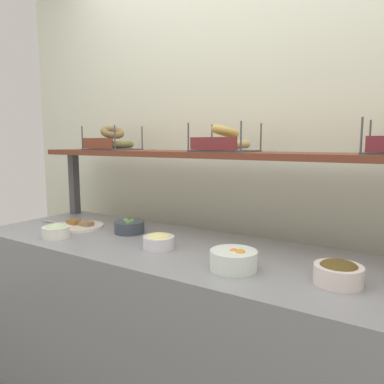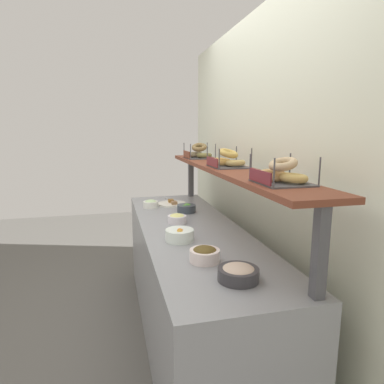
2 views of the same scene
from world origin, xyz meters
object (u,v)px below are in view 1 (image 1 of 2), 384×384
bowl_egg_salad (159,241)px  serving_plate_white (80,226)px  bowl_veggie_mix (129,226)px  serving_spoon_near_plate (56,223)px  bowl_fruit_salad (234,260)px  bagel_basket_sesame (224,142)px  bagel_basket_poppy (112,142)px  bowl_scallion_spread (56,231)px  bowl_chocolate_spread (338,272)px

bowl_egg_salad → serving_plate_white: bowl_egg_salad is taller
bowl_veggie_mix → serving_spoon_near_plate: (-0.51, -0.07, -0.03)m
bowl_veggie_mix → bowl_egg_salad: (0.31, -0.14, 0.00)m
bowl_fruit_salad → serving_spoon_near_plate: bearing=173.8°
serving_plate_white → bagel_basket_sesame: 0.94m
serving_spoon_near_plate → bagel_basket_sesame: bagel_basket_sesame is taller
serving_spoon_near_plate → bagel_basket_poppy: 0.58m
bowl_scallion_spread → bagel_basket_sesame: bearing=34.4°
bowl_fruit_salad → bowl_chocolate_spread: size_ratio=1.10×
serving_spoon_near_plate → bagel_basket_poppy: size_ratio=0.66×
bowl_scallion_spread → serving_spoon_near_plate: size_ratio=0.74×
bowl_scallion_spread → serving_plate_white: 0.23m
bowl_fruit_salad → bagel_basket_sesame: (-0.26, 0.41, 0.44)m
bowl_scallion_spread → serving_spoon_near_plate: bearing=143.1°
bowl_scallion_spread → serving_plate_white: bearing=109.6°
bowl_scallion_spread → bagel_basket_sesame: (0.70, 0.48, 0.44)m
bowl_egg_salad → serving_spoon_near_plate: size_ratio=0.78×
bowl_fruit_salad → bowl_chocolate_spread: 0.37m
serving_spoon_near_plate → bagel_basket_sesame: (0.96, 0.27, 0.47)m
bowl_fruit_salad → bagel_basket_sesame: 0.65m
bowl_scallion_spread → bowl_egg_salad: (0.55, 0.13, -0.00)m
bowl_veggie_mix → serving_spoon_near_plate: bearing=-171.7°
bowl_egg_salad → bowl_scallion_spread: bearing=-166.3°
bagel_basket_sesame → serving_spoon_near_plate: bearing=-164.2°
serving_plate_white → serving_spoon_near_plate: size_ratio=1.47×
bowl_fruit_salad → bagel_basket_poppy: bagel_basket_poppy is taller
bowl_chocolate_spread → bagel_basket_poppy: size_ratio=0.59×
bowl_chocolate_spread → bagel_basket_sesame: size_ratio=0.55×
bowl_veggie_mix → serving_plate_white: bowl_veggie_mix is taller
bowl_egg_salad → bowl_veggie_mix: bearing=155.1°
serving_spoon_near_plate → bowl_scallion_spread: bearing=-36.9°
bagel_basket_poppy → serving_plate_white: bearing=-94.3°
bowl_scallion_spread → bowl_fruit_salad: bearing=4.1°
bowl_scallion_spread → bagel_basket_poppy: (-0.06, 0.46, 0.44)m
bowl_egg_salad → bowl_chocolate_spread: bearing=-0.2°
bowl_chocolate_spread → serving_plate_white: size_ratio=0.61×
bowl_veggie_mix → bagel_basket_sesame: (0.46, 0.20, 0.44)m
bowl_scallion_spread → bowl_egg_salad: 0.56m
bowl_veggie_mix → bowl_egg_salad: bearing=-24.9°
bowl_fruit_salad → bowl_scallion_spread: bowl_fruit_salad is taller
bowl_egg_salad → bowl_fruit_salad: bearing=-9.1°
bowl_veggie_mix → bowl_fruit_salad: bearing=-16.2°
bowl_egg_salad → bagel_basket_poppy: size_ratio=0.52×
bowl_fruit_salad → bagel_basket_poppy: 1.17m
bowl_fruit_salad → serving_plate_white: (-1.03, 0.14, -0.03)m
bowl_fruit_salad → serving_spoon_near_plate: bowl_fruit_salad is taller
serving_plate_white → serving_spoon_near_plate: bearing=-177.3°
bowl_egg_salad → bagel_basket_poppy: bearing=151.3°
serving_plate_white → bagel_basket_poppy: (0.02, 0.25, 0.47)m
serving_plate_white → bowl_veggie_mix: bearing=11.6°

